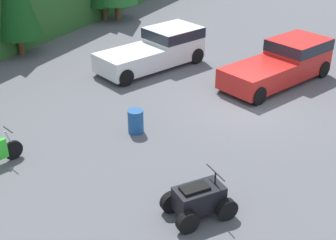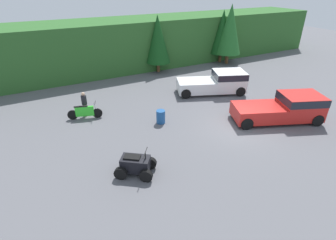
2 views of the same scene
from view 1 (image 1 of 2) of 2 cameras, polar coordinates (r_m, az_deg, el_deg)
ground_plane at (r=19.72m, az=9.71°, el=1.80°), size 80.00×80.00×0.00m
pickup_truck_red at (r=22.20m, az=13.98°, el=6.99°), size 6.06×4.10×1.79m
pickup_truck_second at (r=23.35m, az=-1.15°, el=8.81°), size 5.85×3.98×1.79m
quad_atv at (r=13.09m, az=3.77°, el=-9.75°), size 2.19×2.05×1.29m
steel_barrel at (r=17.23m, az=-3.96°, el=-0.16°), size 0.58×0.58×0.88m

